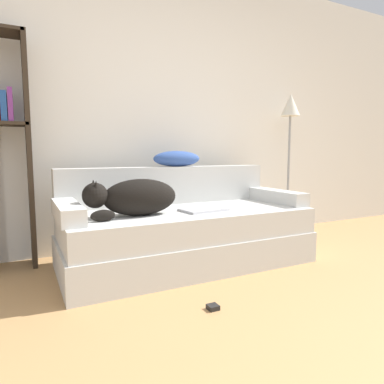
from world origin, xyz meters
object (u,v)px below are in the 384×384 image
throw_pillow (177,159)px  power_adapter (213,307)px  dog (134,197)px  couch (187,237)px  bookshelf (4,138)px  laptop (203,210)px  floor_lamp (290,123)px

throw_pillow → power_adapter: throw_pillow is taller
dog → power_adapter: (0.24, -0.72, -0.57)m
couch → throw_pillow: bearing=76.7°
throw_pillow → bookshelf: (-1.36, 0.15, 0.16)m
laptop → bookshelf: 1.60m
laptop → throw_pillow: 0.63m
throw_pillow → bookshelf: bookshelf is taller
dog → laptop: dog is taller
bookshelf → floor_lamp: bookshelf is taller
floor_lamp → laptop: bearing=-157.5°
power_adapter → dog: bearing=108.1°
throw_pillow → laptop: bearing=-90.1°
couch → floor_lamp: size_ratio=1.28×
dog → floor_lamp: size_ratio=0.44×
couch → bookshelf: bookshelf is taller
power_adapter → laptop: bearing=65.6°
throw_pillow → power_adapter: (-0.32, -1.19, -0.83)m
bookshelf → power_adapter: 1.97m
laptop → bookshelf: bookshelf is taller
couch → bookshelf: size_ratio=1.09×
dog → bookshelf: (-0.80, 0.62, 0.42)m
bookshelf → power_adapter: bearing=-52.3°
couch → bookshelf: bearing=157.0°
dog → throw_pillow: bearing=40.4°
couch → power_adapter: couch is taller
couch → laptop: laptop is taller
laptop → power_adapter: size_ratio=5.98×
throw_pillow → bookshelf: bearing=173.5°
dog → floor_lamp: (1.93, 0.54, 0.64)m
throw_pillow → bookshelf: size_ratio=0.25×
throw_pillow → power_adapter: size_ratio=7.24×
bookshelf → laptop: bearing=-25.7°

